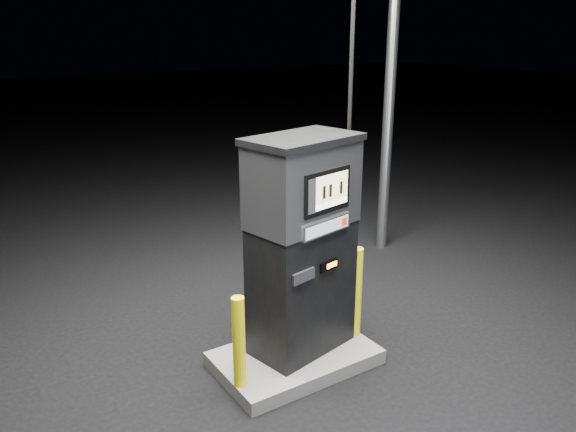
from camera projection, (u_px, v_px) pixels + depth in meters
ground at (295, 364)px, 5.81m from camera, size 80.00×80.00×0.00m
pump_island at (295, 358)px, 5.79m from camera, size 1.60×1.00×0.15m
fuel_dispenser at (303, 244)px, 5.52m from camera, size 1.27×0.86×4.58m
bollard_left at (239, 342)px, 5.09m from camera, size 0.13×0.13×0.90m
bollard_right at (355, 292)px, 5.95m from camera, size 0.18×0.18×0.99m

